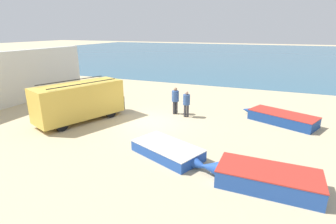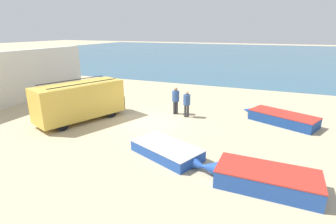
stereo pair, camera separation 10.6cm
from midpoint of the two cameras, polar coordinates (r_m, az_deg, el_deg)
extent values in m
plane|color=tan|center=(16.26, -4.49, -2.12)|extent=(200.00, 200.00, 0.00)
cube|color=#33607A|center=(66.27, 16.27, 12.14)|extent=(120.00, 80.00, 0.01)
cube|color=silver|center=(23.44, -28.63, 6.89)|extent=(0.50, 11.67, 3.97)
cube|color=gold|center=(16.94, -18.92, 2.40)|extent=(3.69, 5.64, 2.05)
cube|color=black|center=(18.45, -11.39, 2.38)|extent=(1.67, 0.72, 0.92)
cube|color=#1E232D|center=(18.14, -11.82, 5.94)|extent=(1.58, 0.66, 0.66)
cylinder|color=black|center=(18.65, -15.43, 1.04)|extent=(0.47, 0.75, 0.72)
cylinder|color=black|center=(17.32, -12.55, 0.01)|extent=(0.47, 0.75, 0.72)
cylinder|color=black|center=(17.27, -24.70, -1.28)|extent=(0.47, 0.75, 0.72)
cylinder|color=black|center=(15.82, -22.36, -2.62)|extent=(0.47, 0.75, 0.72)
cylinder|color=black|center=(17.35, -20.48, 6.48)|extent=(1.62, 4.08, 0.05)
cylinder|color=black|center=(16.05, -18.04, 5.90)|extent=(1.62, 4.08, 0.05)
cube|color=#234CA3|center=(10.32, 20.63, -13.52)|extent=(3.55, 1.73, 0.65)
cone|color=#234CA3|center=(10.55, 8.76, -11.80)|extent=(0.79, 0.63, 0.61)
cube|color=#B22D23|center=(10.20, 20.79, -12.27)|extent=(0.24, 1.51, 0.05)
cube|color=#B22D23|center=(10.16, 20.84, -11.85)|extent=(3.59, 1.74, 0.04)
cube|color=#234CA3|center=(11.93, -0.42, -8.39)|extent=(3.55, 2.74, 0.47)
cone|color=#234CA3|center=(10.80, 6.96, -11.50)|extent=(0.82, 0.69, 0.45)
cube|color=silver|center=(11.86, -0.42, -7.64)|extent=(0.77, 1.46, 0.05)
cube|color=silver|center=(11.82, -0.42, -7.27)|extent=(3.59, 2.76, 0.04)
cube|color=navy|center=(17.31, 23.49, -1.30)|extent=(4.10, 3.01, 0.60)
cone|color=navy|center=(18.25, 16.90, 0.35)|extent=(0.99, 0.86, 0.57)
cube|color=#B22D23|center=(17.24, 23.59, -0.57)|extent=(0.78, 1.41, 0.05)
cube|color=#B22D23|center=(17.22, 23.62, -0.30)|extent=(4.14, 3.04, 0.04)
cube|color=navy|center=(22.27, -13.34, 3.49)|extent=(2.63, 3.43, 0.46)
cone|color=navy|center=(24.06, -12.47, 4.59)|extent=(0.67, 0.80, 0.44)
cube|color=silver|center=(22.23, -13.37, 3.91)|extent=(1.37, 0.74, 0.05)
cube|color=silver|center=(22.21, -13.38, 4.13)|extent=(2.66, 3.47, 0.04)
cylinder|color=#38383D|center=(17.01, 4.11, 0.26)|extent=(0.16, 0.16, 0.83)
cylinder|color=#38383D|center=(17.01, 3.53, 0.28)|extent=(0.16, 0.16, 0.83)
cylinder|color=#335189|center=(16.80, 3.87, 2.70)|extent=(0.45, 0.45, 0.66)
sphere|color=tan|center=(16.70, 3.90, 4.17)|extent=(0.23, 0.23, 0.23)
cylinder|color=#38383D|center=(17.56, 1.14, 0.95)|extent=(0.17, 0.17, 0.88)
cylinder|color=#38383D|center=(17.64, 1.68, 1.02)|extent=(0.17, 0.17, 0.88)
cylinder|color=#335189|center=(17.39, 1.43, 3.49)|extent=(0.48, 0.48, 0.70)
sphere|color=tan|center=(17.28, 1.44, 5.00)|extent=(0.24, 0.24, 0.24)
camera|label=1|loc=(0.05, -90.21, -0.07)|focal=28.00mm
camera|label=2|loc=(0.05, 89.79, 0.07)|focal=28.00mm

